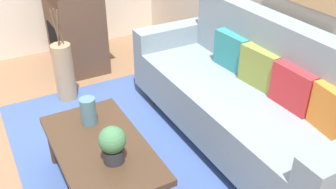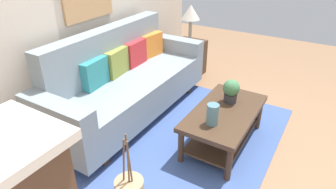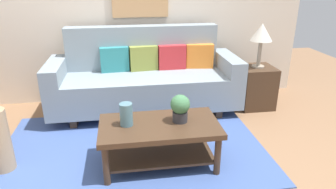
{
  "view_description": "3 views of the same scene",
  "coord_description": "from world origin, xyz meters",
  "px_view_note": "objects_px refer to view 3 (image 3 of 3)",
  "views": [
    {
      "loc": [
        2.27,
        -0.41,
        2.08
      ],
      "look_at": [
        0.11,
        0.77,
        0.6
      ],
      "focal_mm": 40.27,
      "sensor_mm": 36.0,
      "label": 1
    },
    {
      "loc": [
        -2.27,
        -0.65,
        2.02
      ],
      "look_at": [
        0.09,
        0.77,
        0.52
      ],
      "focal_mm": 31.05,
      "sensor_mm": 36.0,
      "label": 2
    },
    {
      "loc": [
        -0.07,
        -2.32,
        1.72
      ],
      "look_at": [
        0.41,
        0.77,
        0.47
      ],
      "focal_mm": 32.68,
      "sensor_mm": 36.0,
      "label": 3
    }
  ],
  "objects_px": {
    "table_lamp": "(262,34)",
    "couch": "(145,79)",
    "throw_pillow_orange": "(200,56)",
    "side_table": "(256,87)",
    "throw_pillow_olive": "(144,58)",
    "throw_pillow_teal": "(115,59)",
    "throw_pillow_crimson": "(172,57)",
    "tabletop_vase": "(126,114)",
    "potted_plant_tabletop": "(180,107)",
    "coffee_table": "(159,135)"
  },
  "relations": [
    {
      "from": "table_lamp",
      "to": "couch",
      "type": "bearing_deg",
      "value": 175.92
    },
    {
      "from": "potted_plant_tabletop",
      "to": "table_lamp",
      "type": "bearing_deg",
      "value": 42.22
    },
    {
      "from": "throw_pillow_orange",
      "to": "tabletop_vase",
      "type": "distance_m",
      "value": 1.73
    },
    {
      "from": "throw_pillow_teal",
      "to": "throw_pillow_crimson",
      "type": "height_order",
      "value": "same"
    },
    {
      "from": "throw_pillow_orange",
      "to": "throw_pillow_teal",
      "type": "bearing_deg",
      "value": 180.0
    },
    {
      "from": "potted_plant_tabletop",
      "to": "throw_pillow_crimson",
      "type": "bearing_deg",
      "value": 83.61
    },
    {
      "from": "coffee_table",
      "to": "side_table",
      "type": "relative_size",
      "value": 1.96
    },
    {
      "from": "table_lamp",
      "to": "side_table",
      "type": "bearing_deg",
      "value": 180.0
    },
    {
      "from": "side_table",
      "to": "table_lamp",
      "type": "relative_size",
      "value": 0.98
    },
    {
      "from": "couch",
      "to": "table_lamp",
      "type": "relative_size",
      "value": 4.18
    },
    {
      "from": "tabletop_vase",
      "to": "table_lamp",
      "type": "xyz_separation_m",
      "value": [
        1.76,
        1.15,
        0.46
      ]
    },
    {
      "from": "throw_pillow_olive",
      "to": "tabletop_vase",
      "type": "distance_m",
      "value": 1.42
    },
    {
      "from": "throw_pillow_orange",
      "to": "side_table",
      "type": "relative_size",
      "value": 0.64
    },
    {
      "from": "couch",
      "to": "throw_pillow_orange",
      "type": "relative_size",
      "value": 6.61
    },
    {
      "from": "tabletop_vase",
      "to": "potted_plant_tabletop",
      "type": "relative_size",
      "value": 0.81
    },
    {
      "from": "throw_pillow_crimson",
      "to": "side_table",
      "type": "distance_m",
      "value": 1.21
    },
    {
      "from": "throw_pillow_teal",
      "to": "potted_plant_tabletop",
      "type": "relative_size",
      "value": 1.37
    },
    {
      "from": "side_table",
      "to": "throw_pillow_olive",
      "type": "bearing_deg",
      "value": 171.19
    },
    {
      "from": "coffee_table",
      "to": "potted_plant_tabletop",
      "type": "relative_size",
      "value": 4.2
    },
    {
      "from": "couch",
      "to": "throw_pillow_crimson",
      "type": "distance_m",
      "value": 0.47
    },
    {
      "from": "potted_plant_tabletop",
      "to": "side_table",
      "type": "distance_m",
      "value": 1.74
    },
    {
      "from": "throw_pillow_orange",
      "to": "throw_pillow_crimson",
      "type": "bearing_deg",
      "value": 180.0
    },
    {
      "from": "throw_pillow_teal",
      "to": "potted_plant_tabletop",
      "type": "xyz_separation_m",
      "value": [
        0.6,
        -1.38,
        -0.11
      ]
    },
    {
      "from": "throw_pillow_olive",
      "to": "table_lamp",
      "type": "distance_m",
      "value": 1.54
    },
    {
      "from": "throw_pillow_teal",
      "to": "throw_pillow_orange",
      "type": "height_order",
      "value": "same"
    },
    {
      "from": "couch",
      "to": "throw_pillow_olive",
      "type": "xyz_separation_m",
      "value": [
        -0.0,
        0.12,
        0.25
      ]
    },
    {
      "from": "couch",
      "to": "throw_pillow_crimson",
      "type": "height_order",
      "value": "couch"
    },
    {
      "from": "throw_pillow_olive",
      "to": "throw_pillow_crimson",
      "type": "xyz_separation_m",
      "value": [
        0.38,
        0.0,
        0.0
      ]
    },
    {
      "from": "tabletop_vase",
      "to": "side_table",
      "type": "relative_size",
      "value": 0.38
    },
    {
      "from": "throw_pillow_crimson",
      "to": "throw_pillow_orange",
      "type": "bearing_deg",
      "value": 0.0
    },
    {
      "from": "throw_pillow_olive",
      "to": "potted_plant_tabletop",
      "type": "relative_size",
      "value": 1.37
    },
    {
      "from": "couch",
      "to": "throw_pillow_teal",
      "type": "relative_size",
      "value": 6.61
    },
    {
      "from": "couch",
      "to": "table_lamp",
      "type": "height_order",
      "value": "table_lamp"
    },
    {
      "from": "table_lamp",
      "to": "throw_pillow_crimson",
      "type": "bearing_deg",
      "value": 168.29
    },
    {
      "from": "couch",
      "to": "throw_pillow_olive",
      "type": "distance_m",
      "value": 0.28
    },
    {
      "from": "couch",
      "to": "potted_plant_tabletop",
      "type": "distance_m",
      "value": 1.28
    },
    {
      "from": "throw_pillow_olive",
      "to": "coffee_table",
      "type": "distance_m",
      "value": 1.45
    },
    {
      "from": "side_table",
      "to": "throw_pillow_orange",
      "type": "bearing_deg",
      "value": 162.62
    },
    {
      "from": "potted_plant_tabletop",
      "to": "couch",
      "type": "bearing_deg",
      "value": 99.99
    },
    {
      "from": "potted_plant_tabletop",
      "to": "tabletop_vase",
      "type": "bearing_deg",
      "value": -179.91
    },
    {
      "from": "throw_pillow_orange",
      "to": "side_table",
      "type": "bearing_deg",
      "value": -17.38
    },
    {
      "from": "throw_pillow_olive",
      "to": "tabletop_vase",
      "type": "xyz_separation_m",
      "value": [
        -0.27,
        -1.38,
        -0.14
      ]
    },
    {
      "from": "tabletop_vase",
      "to": "throw_pillow_orange",
      "type": "bearing_deg",
      "value": 53.5
    },
    {
      "from": "throw_pillow_olive",
      "to": "couch",
      "type": "bearing_deg",
      "value": -90.0
    },
    {
      "from": "couch",
      "to": "potted_plant_tabletop",
      "type": "xyz_separation_m",
      "value": [
        0.22,
        -1.26,
        0.14
      ]
    },
    {
      "from": "throw_pillow_olive",
      "to": "throw_pillow_crimson",
      "type": "bearing_deg",
      "value": 0.0
    },
    {
      "from": "couch",
      "to": "throw_pillow_olive",
      "type": "height_order",
      "value": "couch"
    },
    {
      "from": "throw_pillow_orange",
      "to": "tabletop_vase",
      "type": "height_order",
      "value": "throw_pillow_orange"
    },
    {
      "from": "throw_pillow_teal",
      "to": "side_table",
      "type": "height_order",
      "value": "throw_pillow_teal"
    },
    {
      "from": "couch",
      "to": "table_lamp",
      "type": "xyz_separation_m",
      "value": [
        1.49,
        -0.11,
        0.56
      ]
    }
  ]
}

